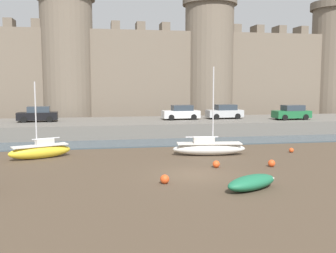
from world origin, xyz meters
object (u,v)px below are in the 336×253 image
object	(u,v)px
rowboat_foreground_left	(252,182)
car_quay_east	(225,112)
car_quay_centre_west	(292,113)
sailboat_near_channel_right	(40,150)
car_quay_west	(181,113)
mooring_buoy_near_channel	(216,164)
mooring_buoy_off_centre	(165,179)
mooring_buoy_near_shore	(272,163)
mooring_buoy_mid_mud	(291,150)
car_quay_centre_east	(38,114)
sailboat_midflat_right	(209,148)

from	to	relation	value
rowboat_foreground_left	car_quay_east	xyz separation A→B (m)	(6.54, 24.14, 1.85)
rowboat_foreground_left	car_quay_centre_west	distance (m)	25.70
sailboat_near_channel_right	car_quay_west	xyz separation A→B (m)	(13.40, 13.07, 1.65)
mooring_buoy_near_channel	mooring_buoy_off_centre	distance (m)	5.31
mooring_buoy_near_shore	car_quay_east	xyz separation A→B (m)	(3.07, 19.05, 2.01)
mooring_buoy_mid_mud	car_quay_centre_east	distance (m)	25.85
mooring_buoy_mid_mud	mooring_buoy_off_centre	size ratio (longest dim) A/B	0.74
sailboat_near_channel_right	rowboat_foreground_left	bearing A→B (deg)	-42.13
sailboat_near_channel_right	mooring_buoy_near_shore	distance (m)	16.55
sailboat_near_channel_right	car_quay_east	bearing A→B (deg)	35.55
mooring_buoy_near_shore	mooring_buoy_off_centre	bearing A→B (deg)	-158.26
mooring_buoy_off_centre	car_quay_east	bearing A→B (deg)	64.01
car_quay_east	car_quay_centre_east	size ratio (longest dim) A/B	1.00
sailboat_midflat_right	mooring_buoy_mid_mud	distance (m)	6.84
rowboat_foreground_left	sailboat_near_channel_right	world-z (taller)	sailboat_near_channel_right
sailboat_midflat_right	car_quay_centre_east	world-z (taller)	sailboat_midflat_right
car_quay_west	car_quay_east	size ratio (longest dim) A/B	1.00
rowboat_foreground_left	mooring_buoy_mid_mud	size ratio (longest dim) A/B	9.35
car_quay_centre_east	car_quay_west	bearing A→B (deg)	-0.89
car_quay_east	mooring_buoy_near_channel	bearing A→B (deg)	-109.93
rowboat_foreground_left	car_quay_west	world-z (taller)	car_quay_west
sailboat_near_channel_right	mooring_buoy_near_channel	size ratio (longest dim) A/B	11.87
mooring_buoy_near_channel	car_quay_centre_east	world-z (taller)	car_quay_centre_east
rowboat_foreground_left	mooring_buoy_off_centre	bearing A→B (deg)	154.66
mooring_buoy_near_channel	mooring_buoy_mid_mud	bearing A→B (deg)	29.93
mooring_buoy_mid_mud	car_quay_west	size ratio (longest dim) A/B	0.09
mooring_buoy_mid_mud	mooring_buoy_off_centre	world-z (taller)	mooring_buoy_off_centre
mooring_buoy_off_centre	car_quay_west	size ratio (longest dim) A/B	0.12
sailboat_midflat_right	mooring_buoy_off_centre	distance (m)	9.28
mooring_buoy_near_shore	car_quay_centre_east	xyz separation A→B (m)	(-17.52, 19.09, 2.01)
sailboat_midflat_right	mooring_buoy_near_channel	xyz separation A→B (m)	(-0.78, -4.47, -0.34)
car_quay_centre_west	sailboat_midflat_right	bearing A→B (deg)	-137.80
rowboat_foreground_left	mooring_buoy_near_shore	world-z (taller)	rowboat_foreground_left
mooring_buoy_mid_mud	mooring_buoy_near_channel	bearing A→B (deg)	-150.07
sailboat_near_channel_right	mooring_buoy_near_shore	world-z (taller)	sailboat_near_channel_right
car_quay_centre_east	mooring_buoy_near_shore	bearing A→B (deg)	-47.46
sailboat_near_channel_right	car_quay_east	xyz separation A→B (m)	(18.57, 13.27, 1.65)
car_quay_centre_east	sailboat_midflat_right	bearing A→B (deg)	-44.28
mooring_buoy_near_channel	sailboat_near_channel_right	bearing A→B (deg)	155.42
sailboat_near_channel_right	car_quay_centre_west	world-z (taller)	sailboat_near_channel_right
rowboat_foreground_left	mooring_buoy_off_centre	size ratio (longest dim) A/B	6.94
sailboat_near_channel_right	car_quay_west	world-z (taller)	sailboat_near_channel_right
mooring_buoy_mid_mud	car_quay_east	xyz separation A→B (m)	(-0.84, 14.28, 2.06)
sailboat_midflat_right	mooring_buoy_mid_mud	size ratio (longest dim) A/B	17.83
car_quay_centre_west	sailboat_near_channel_right	bearing A→B (deg)	-156.98
sailboat_near_channel_right	mooring_buoy_near_shore	size ratio (longest dim) A/B	11.80
sailboat_midflat_right	mooring_buoy_near_shore	world-z (taller)	sailboat_midflat_right
sailboat_midflat_right	mooring_buoy_near_channel	distance (m)	4.55
rowboat_foreground_left	mooring_buoy_near_shore	xyz separation A→B (m)	(3.48, 5.09, -0.16)
rowboat_foreground_left	mooring_buoy_mid_mud	xyz separation A→B (m)	(7.38, 9.86, -0.21)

